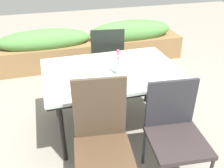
{
  "coord_description": "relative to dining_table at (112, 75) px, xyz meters",
  "views": [
    {
      "loc": [
        -0.72,
        -2.24,
        1.9
      ],
      "look_at": [
        -0.08,
        0.01,
        0.57
      ],
      "focal_mm": 39.61,
      "sensor_mm": 36.0,
      "label": 1
    }
  ],
  "objects": [
    {
      "name": "chair_far_side",
      "position": [
        0.15,
        0.8,
        -0.14
      ],
      "size": [
        0.51,
        0.51,
        0.97
      ],
      "rotation": [
        0.0,
        0.0,
        -0.15
      ],
      "color": "#1B2E28",
      "rests_on": "ground"
    },
    {
      "name": "planter_box",
      "position": [
        0.14,
        1.84,
        -0.35
      ],
      "size": [
        3.39,
        0.51,
        0.73
      ],
      "color": "olive",
      "rests_on": "ground"
    },
    {
      "name": "chair_near_left",
      "position": [
        -0.31,
        -0.79,
        -0.11
      ],
      "size": [
        0.5,
        0.5,
        1.04
      ],
      "rotation": [
        0.0,
        0.0,
        3.01
      ],
      "color": "#503926",
      "rests_on": "ground"
    },
    {
      "name": "chair_near_right",
      "position": [
        0.33,
        -0.8,
        -0.17
      ],
      "size": [
        0.52,
        0.52,
        0.91
      ],
      "rotation": [
        0.0,
        0.0,
        3.03
      ],
      "color": "#342B2C",
      "rests_on": "ground"
    },
    {
      "name": "dining_table",
      "position": [
        0.0,
        0.0,
        0.0
      ],
      "size": [
        1.44,
        1.0,
        0.74
      ],
      "color": "silver",
      "rests_on": "ground"
    },
    {
      "name": "ground_plane",
      "position": [
        0.08,
        -0.01,
        -0.69
      ],
      "size": [
        12.0,
        12.0,
        0.0
      ],
      "primitive_type": "plane",
      "color": "gray"
    },
    {
      "name": "flower_vase",
      "position": [
        0.04,
        -0.1,
        0.16
      ],
      "size": [
        0.05,
        0.05,
        0.27
      ],
      "color": "silver",
      "rests_on": "dining_table"
    }
  ]
}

